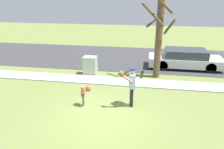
# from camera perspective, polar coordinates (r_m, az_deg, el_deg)

# --- Properties ---
(ground_plane) EXTENTS (48.00, 48.00, 0.00)m
(ground_plane) POSITION_cam_1_polar(r_m,az_deg,el_deg) (11.92, 1.23, -2.11)
(ground_plane) COLOR olive
(sidewalk_strip) EXTENTS (36.00, 1.20, 0.06)m
(sidewalk_strip) POSITION_cam_1_polar(r_m,az_deg,el_deg) (12.00, 1.30, -1.80)
(sidewalk_strip) COLOR #A3A39E
(sidewalk_strip) RESTS_ON ground
(road_surface) EXTENTS (36.00, 6.80, 0.02)m
(road_surface) POSITION_cam_1_polar(r_m,az_deg,el_deg) (16.72, 3.83, 4.46)
(road_surface) COLOR #38383A
(road_surface) RESTS_ON ground
(person_adult) EXTENTS (0.67, 0.71, 1.71)m
(person_adult) POSITION_cam_1_polar(r_m,az_deg,el_deg) (9.10, 4.99, -2.20)
(person_adult) COLOR black
(person_adult) RESTS_ON ground
(person_child) EXTENTS (0.47, 0.35, 0.99)m
(person_child) POSITION_cam_1_polar(r_m,az_deg,el_deg) (9.28, -7.17, -4.65)
(person_child) COLOR #6B6656
(person_child) RESTS_ON ground
(baseball) EXTENTS (0.07, 0.07, 0.07)m
(baseball) POSITION_cam_1_polar(r_m,az_deg,el_deg) (9.52, -2.62, -7.92)
(baseball) COLOR white
(baseball) RESTS_ON ground
(utility_cabinet) EXTENTS (0.76, 0.62, 1.09)m
(utility_cabinet) POSITION_cam_1_polar(r_m,az_deg,el_deg) (13.05, -5.73, 2.33)
(utility_cabinet) COLOR #9EB293
(utility_cabinet) RESTS_ON ground
(street_tree_near) EXTENTS (1.84, 1.88, 4.41)m
(street_tree_near) POSITION_cam_1_polar(r_m,az_deg,el_deg) (12.37, 12.14, 9.70)
(street_tree_near) COLOR brown
(street_tree_near) RESTS_ON ground
(parked_sedan_silver) EXTENTS (4.60, 1.80, 1.23)m
(parked_sedan_silver) POSITION_cam_1_polar(r_m,az_deg,el_deg) (14.86, 18.52, 3.89)
(parked_sedan_silver) COLOR silver
(parked_sedan_silver) RESTS_ON road_surface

